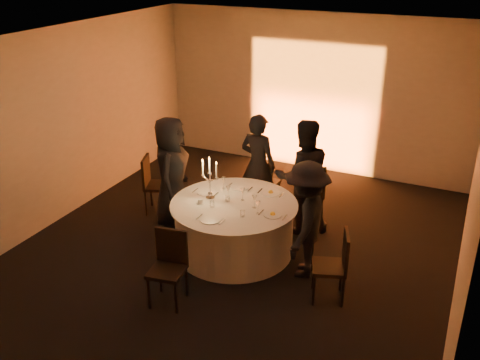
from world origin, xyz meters
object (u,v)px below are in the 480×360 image
at_px(chair_right, 336,262).
at_px(candelabra, 210,184).
at_px(banquet_table, 234,228).
at_px(guest_right, 306,220).
at_px(guest_back_right, 303,177).
at_px(guest_back_left, 258,165).
at_px(chair_left, 153,181).
at_px(chair_back_left, 265,180).
at_px(chair_back_right, 310,190).
at_px(chair_front, 169,262).
at_px(coffee_cup, 200,201).
at_px(guest_left, 172,172).

xyz_separation_m(chair_right, candelabra, (-1.99, 0.49, 0.47)).
bearing_deg(banquet_table, guest_right, -5.63).
bearing_deg(chair_right, guest_back_right, -166.10).
relative_size(guest_back_left, guest_back_right, 0.94).
distance_m(chair_left, chair_back_left, 1.84).
bearing_deg(banquet_table, chair_back_right, 61.95).
height_order(chair_back_right, chair_front, chair_back_right).
relative_size(chair_back_left, chair_right, 0.93).
distance_m(guest_back_right, coffee_cup, 1.63).
xyz_separation_m(chair_front, guest_left, (-1.01, 1.74, 0.35)).
xyz_separation_m(guest_left, guest_right, (2.33, -0.49, -0.07)).
distance_m(banquet_table, guest_right, 1.17).
height_order(chair_back_left, chair_back_right, chair_back_right).
distance_m(chair_back_left, chair_back_right, 0.87).
distance_m(chair_left, guest_left, 0.64).
xyz_separation_m(banquet_table, guest_back_right, (0.66, 1.02, 0.51)).
relative_size(guest_back_right, guest_right, 1.11).
distance_m(banquet_table, guest_back_right, 1.32).
height_order(chair_left, candelabra, candelabra).
bearing_deg(chair_back_right, chair_front, 45.13).
bearing_deg(guest_right, coffee_cup, -92.36).
xyz_separation_m(banquet_table, chair_left, (-1.75, 0.59, 0.15)).
bearing_deg(guest_right, chair_back_right, -170.32).
distance_m(chair_back_right, guest_back_left, 0.93).
height_order(chair_left, chair_back_left, chair_left).
height_order(chair_front, guest_back_left, guest_back_left).
bearing_deg(chair_right, candelabra, -122.43).
bearing_deg(chair_left, chair_back_left, -80.92).
bearing_deg(guest_right, banquet_table, -101.26).
distance_m(guest_back_left, coffee_cup, 1.50).
height_order(chair_back_right, candelabra, candelabra).
bearing_deg(chair_front, candelabra, 86.95).
bearing_deg(banquet_table, guest_left, 163.10).
distance_m(chair_left, guest_right, 2.93).
xyz_separation_m(chair_left, coffee_cup, (1.32, -0.79, 0.26)).
height_order(chair_back_right, coffee_cup, chair_back_right).
xyz_separation_m(guest_back_left, guest_right, (1.27, -1.39, -0.04)).
bearing_deg(chair_back_left, chair_front, 93.35).
height_order(guest_back_right, guest_right, guest_back_right).
distance_m(banquet_table, coffee_cup, 0.63).
height_order(banquet_table, chair_back_left, chair_back_left).
bearing_deg(coffee_cup, guest_back_right, 47.91).
bearing_deg(candelabra, guest_right, -4.26).
bearing_deg(guest_back_right, guest_right, 77.77).
relative_size(chair_right, guest_right, 0.58).
distance_m(guest_left, candelabra, 0.95).
bearing_deg(banquet_table, chair_right, -16.93).
distance_m(banquet_table, candelabra, 0.72).
height_order(chair_back_right, chair_right, chair_back_right).
xyz_separation_m(chair_front, candelabra, (-0.14, 1.36, 0.46)).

